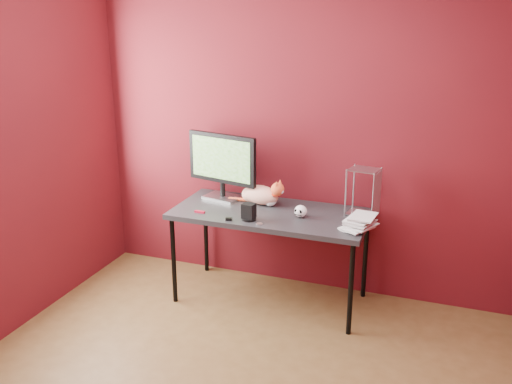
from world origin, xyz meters
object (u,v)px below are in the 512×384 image
(desk, at_px, (271,218))
(skull_mug, at_px, (301,211))
(monitor, at_px, (222,163))
(book_stack, at_px, (354,149))
(cat, at_px, (261,195))
(speaker, at_px, (249,212))

(desk, bearing_deg, skull_mug, -9.39)
(desk, xyz_separation_m, skull_mug, (0.25, -0.04, 0.10))
(monitor, distance_m, book_stack, 1.16)
(monitor, height_order, book_stack, book_stack)
(desk, bearing_deg, monitor, 161.12)
(cat, bearing_deg, desk, -31.99)
(skull_mug, xyz_separation_m, speaker, (-0.34, -0.18, 0.01))
(speaker, bearing_deg, book_stack, 16.22)
(speaker, relative_size, book_stack, 0.11)
(desk, distance_m, monitor, 0.61)
(monitor, height_order, cat, monitor)
(monitor, xyz_separation_m, book_stack, (1.10, -0.25, 0.26))
(cat, xyz_separation_m, skull_mug, (0.38, -0.19, -0.03))
(monitor, xyz_separation_m, cat, (0.34, -0.02, -0.22))
(cat, bearing_deg, speaker, -68.90)
(desk, relative_size, monitor, 2.42)
(desk, distance_m, speaker, 0.27)
(desk, relative_size, skull_mug, 15.19)
(desk, height_order, cat, cat)
(skull_mug, relative_size, speaker, 0.78)
(monitor, bearing_deg, desk, -6.80)
(desk, xyz_separation_m, speaker, (-0.10, -0.23, 0.11))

